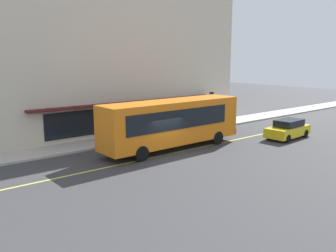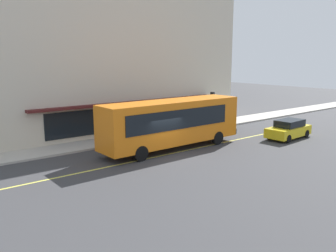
{
  "view_description": "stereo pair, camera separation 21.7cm",
  "coord_description": "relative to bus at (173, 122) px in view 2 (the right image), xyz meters",
  "views": [
    {
      "loc": [
        -14.13,
        -18.04,
        6.41
      ],
      "look_at": [
        1.53,
        1.46,
        1.6
      ],
      "focal_mm": 37.65,
      "sensor_mm": 36.0,
      "label": 1
    },
    {
      "loc": [
        -13.96,
        -18.18,
        6.41
      ],
      "look_at": [
        1.53,
        1.46,
        1.6
      ],
      "focal_mm": 37.65,
      "sensor_mm": 36.0,
      "label": 2
    }
  ],
  "objects": [
    {
      "name": "car_yellow",
      "position": [
        9.53,
        -3.23,
        -1.24
      ],
      "size": [
        4.4,
        2.06,
        1.52
      ],
      "color": "yellow",
      "rests_on": "ground"
    },
    {
      "name": "ground",
      "position": [
        -1.57,
        -0.98,
        -1.99
      ],
      "size": [
        120.0,
        120.0,
        0.0
      ],
      "primitive_type": "plane",
      "color": "#38383A"
    },
    {
      "name": "bus",
      "position": [
        0.0,
        0.0,
        0.0
      ],
      "size": [
        11.16,
        2.71,
        3.5
      ],
      "color": "orange",
      "rests_on": "ground"
    },
    {
      "name": "pedestrian_by_curb",
      "position": [
        3.82,
        4.63,
        -0.86
      ],
      "size": [
        0.34,
        0.34,
        1.64
      ],
      "color": "black",
      "rests_on": "sidewalk"
    },
    {
      "name": "lane_centre_stripe",
      "position": [
        -1.57,
        -0.98,
        -1.98
      ],
      "size": [
        36.0,
        0.16,
        0.01
      ],
      "primitive_type": "cube",
      "color": "#D8D14C",
      "rests_on": "ground"
    },
    {
      "name": "sidewalk",
      "position": [
        -1.57,
        4.57,
        -1.91
      ],
      "size": [
        80.0,
        2.71,
        0.15
      ],
      "primitive_type": "cube",
      "color": "#B2ADA3",
      "rests_on": "ground"
    },
    {
      "name": "traffic_light",
      "position": [
        7.93,
        3.87,
        0.55
      ],
      "size": [
        0.3,
        0.52,
        3.2
      ],
      "color": "#2D2D33",
      "rests_on": "sidewalk"
    },
    {
      "name": "storefront_building",
      "position": [
        0.3,
        11.04,
        5.19
      ],
      "size": [
        24.8,
        10.84,
        14.36
      ],
      "color": "beige",
      "rests_on": "ground"
    }
  ]
}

